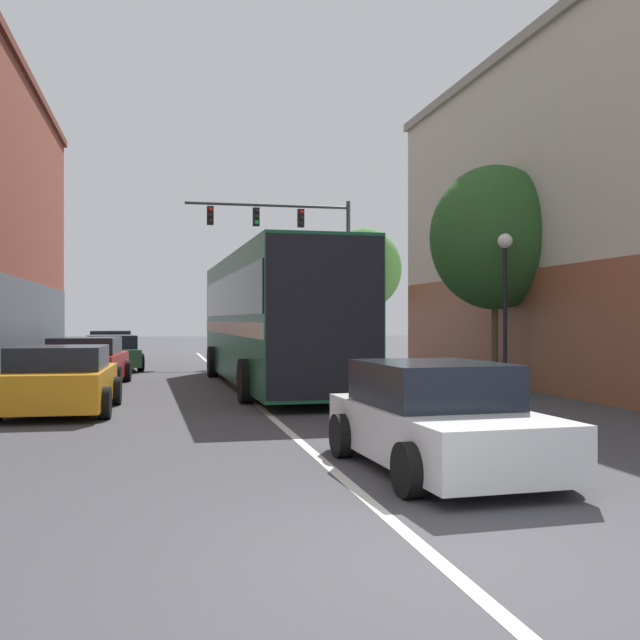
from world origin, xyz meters
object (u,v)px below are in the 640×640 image
parked_car_left_mid (111,347)px  parked_car_left_far (111,353)px  traffic_signal_gantry (298,242)px  street_tree_near (495,238)px  parked_car_left_distant (86,362)px  street_tree_far (365,269)px  parked_car_left_near (60,381)px  street_lamp (505,290)px  bus (271,314)px  hatchback_foreground (437,419)px

parked_car_left_mid → parked_car_left_far: bearing=-178.0°
traffic_signal_gantry → street_tree_near: 13.71m
traffic_signal_gantry → parked_car_left_distant: bearing=-127.7°
parked_car_left_far → street_tree_far: size_ratio=0.77×
street_tree_near → parked_car_left_far: bearing=137.6°
parked_car_left_near → street_lamp: bearing=-81.0°
bus → parked_car_left_distant: 5.42m
street_lamp → bus: bearing=146.0°
street_lamp → street_tree_near: size_ratio=0.65×
street_tree_near → street_tree_far: size_ratio=1.05×
hatchback_foreground → street_lamp: bearing=-34.0°
parked_car_left_near → parked_car_left_mid: (-0.16, 19.26, 0.01)m
parked_car_left_distant → street_tree_near: 11.93m
traffic_signal_gantry → street_tree_far: bearing=-23.4°
bus → parked_car_left_distant: size_ratio=3.00×
parked_car_left_far → traffic_signal_gantry: 9.68m
parked_car_left_mid → street_tree_far: bearing=-110.7°
parked_car_left_mid → bus: bearing=-161.5°
parked_car_left_near → parked_car_left_distant: 6.28m
bus → traffic_signal_gantry: size_ratio=1.75×
street_tree_far → hatchback_foreground: bearing=-103.4°
parked_car_left_near → street_tree_near: street_tree_near is taller
parked_car_left_near → street_tree_near: (10.96, 3.30, 3.48)m
parked_car_left_distant → street_tree_near: size_ratio=0.70×
parked_car_left_distant → street_tree_near: street_tree_near is taller
parked_car_left_distant → street_tree_far: 14.52m
traffic_signal_gantry → hatchback_foreground: bearing=-96.3°
parked_car_left_far → parked_car_left_mid: bearing=-3.1°
parked_car_left_mid → parked_car_left_distant: (0.10, -12.98, 0.01)m
street_tree_near → street_tree_far: (-0.29, 12.14, -0.04)m
parked_car_left_mid → parked_car_left_far: (0.35, -6.12, -0.02)m
street_lamp → street_tree_near: street_tree_near is taller
hatchback_foreground → parked_car_left_far: bearing=11.2°
bus → hatchback_foreground: 11.97m
street_tree_far → parked_car_left_far: bearing=-167.6°
bus → parked_car_left_near: (-4.99, -4.89, -1.37)m
parked_car_left_far → traffic_signal_gantry: size_ratio=0.62×
hatchback_foreground → parked_car_left_distant: (-5.38, 13.27, 0.03)m
street_lamp → parked_car_left_mid: bearing=120.2°
traffic_signal_gantry → parked_car_left_near: bearing=-115.5°
hatchback_foreground → street_tree_near: 12.25m
street_tree_far → traffic_signal_gantry: bearing=156.6°
parked_car_left_mid → street_lamp: bearing=-151.1°
hatchback_foreground → parked_car_left_far: size_ratio=0.88×
parked_car_left_mid → street_tree_far: size_ratio=0.67×
parked_car_left_near → street_lamp: size_ratio=0.99×
traffic_signal_gantry → street_lamp: size_ratio=1.82×
street_tree_near → street_tree_far: street_tree_near is taller
street_lamp → parked_car_left_near: bearing=-172.7°
traffic_signal_gantry → bus: bearing=-104.0°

